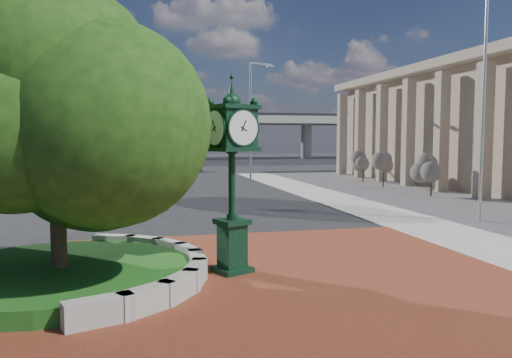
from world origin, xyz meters
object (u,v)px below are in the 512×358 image
object	(u,v)px
parked_car	(190,165)
flagpole_a	(484,87)
street_lamp_far	(143,114)
street_lamp_near	(253,113)
post_clock	(232,167)

from	to	relation	value
parked_car	flagpole_a	xyz separation A→B (m)	(8.29, -34.81, 4.80)
parked_car	street_lamp_far	xyz separation A→B (m)	(-4.73, 3.02, 5.35)
parked_car	street_lamp_near	world-z (taller)	street_lamp_near
flagpole_a	street_lamp_near	world-z (taller)	flagpole_a
parked_car	street_lamp_far	bearing A→B (deg)	136.09
flagpole_a	street_lamp_far	xyz separation A→B (m)	(-13.02, 37.83, 0.55)
post_clock	flagpole_a	xyz separation A→B (m)	(11.23, 5.37, 2.79)
post_clock	street_lamp_near	xyz separation A→B (m)	(6.41, 25.81, 2.75)
post_clock	flagpole_a	world-z (taller)	flagpole_a
street_lamp_far	street_lamp_near	bearing A→B (deg)	-64.76
flagpole_a	street_lamp_far	world-z (taller)	flagpole_a
flagpole_a	street_lamp_near	distance (m)	21.00
post_clock	street_lamp_far	size ratio (longest dim) A/B	0.47
flagpole_a	street_lamp_far	bearing A→B (deg)	108.99
street_lamp_near	street_lamp_far	bearing A→B (deg)	115.24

